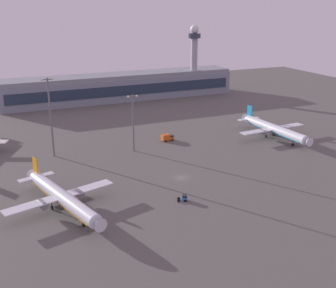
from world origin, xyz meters
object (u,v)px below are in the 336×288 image
Objects in this scene: control_tower at (194,56)px; catering_truck at (167,137)px; airplane_terminal_side at (273,129)px; apron_light_central at (133,119)px; apron_light_west at (50,113)px; pushback_tug at (184,198)px; airplane_far_stand at (61,197)px.

catering_truck is at bearing -123.43° from control_tower.
airplane_terminal_side reaches higher than catering_truck.
airplane_terminal_side is 65.83m from apron_light_central.
pushback_tug is at bearing -61.89° from apron_light_west.
pushback_tug is at bearing -91.04° from apron_light_central.
apron_light_west is at bearing 167.70° from apron_light_central.
apron_light_central is at bearing -158.01° from pushback_tug.
catering_truck is (-46.37, 15.29, -2.71)m from airplane_terminal_side.
pushback_tug is at bearing 28.77° from airplane_terminal_side.
apron_light_west is (-30.79, 57.64, 16.75)m from pushback_tug.
airplane_far_stand reaches higher than catering_truck.
control_tower reaches higher than airplane_terminal_side.
control_tower reaches higher than airplane_far_stand.
control_tower is 1.03× the size of airplane_terminal_side.
control_tower is 1.91× the size of apron_light_central.
pushback_tug is 0.11× the size of apron_light_west.
control_tower reaches higher than apron_light_west.
catering_truck is 0.25× the size of apron_light_central.
airplane_far_stand is at bearing -56.82° from catering_truck.
airplane_terminal_side is at bearing -7.38° from apron_light_central.
apron_light_central reaches higher than catering_truck.
pushback_tug is 60.75m from catering_truck.
control_tower is 7.70× the size of catering_truck.
catering_truck is at bearing -175.35° from pushback_tug.
catering_truck is at bearing -22.36° from airplane_terminal_side.
apron_light_west is (-105.68, -84.45, -8.27)m from control_tower.
pushback_tug is 0.60× the size of catering_truck.
apron_light_central is (36.94, 41.45, 9.45)m from airplane_far_stand.
apron_light_central reaches higher than pushback_tug.
pushback_tug is at bearing -26.44° from catering_truck.
airplane_far_stand is at bearing -96.17° from apron_light_west.
airplane_terminal_side is 1.39× the size of apron_light_west.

